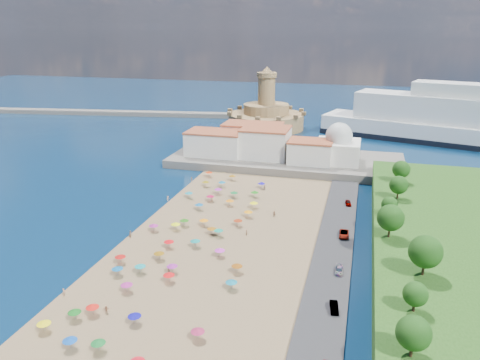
% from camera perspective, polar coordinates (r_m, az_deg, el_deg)
% --- Properties ---
extents(ground, '(700.00, 700.00, 0.00)m').
position_cam_1_polar(ground, '(122.29, -4.89, -6.95)').
color(ground, '#071938').
rests_on(ground, ground).
extents(terrace, '(90.00, 36.00, 3.00)m').
position_cam_1_polar(terrace, '(186.06, 5.64, 2.40)').
color(terrace, '#59544C').
rests_on(terrace, ground).
extents(jetty, '(18.00, 70.00, 2.40)m').
position_cam_1_polar(jetty, '(223.60, 1.57, 5.09)').
color(jetty, '#59544C').
rests_on(jetty, ground).
extents(breakwater, '(199.03, 34.77, 2.60)m').
position_cam_1_polar(breakwater, '(301.01, -14.93, 7.90)').
color(breakwater, '#59544C').
rests_on(breakwater, ground).
extents(waterfront_buildings, '(57.00, 29.00, 11.00)m').
position_cam_1_polar(waterfront_buildings, '(187.52, 1.79, 4.62)').
color(waterfront_buildings, silver).
rests_on(waterfront_buildings, terrace).
extents(domed_building, '(16.00, 16.00, 15.00)m').
position_cam_1_polar(domed_building, '(180.20, 11.90, 4.03)').
color(domed_building, silver).
rests_on(domed_building, terrace).
extents(fortress, '(40.00, 40.00, 32.40)m').
position_cam_1_polar(fortress, '(251.16, 3.20, 7.79)').
color(fortress, '#A78353').
rests_on(fortress, ground).
extents(beach_parasols, '(31.37, 115.93, 2.20)m').
position_cam_1_polar(beach_parasols, '(112.92, -7.40, -8.07)').
color(beach_parasols, gray).
rests_on(beach_parasols, beach).
extents(beachgoers, '(35.75, 97.56, 1.90)m').
position_cam_1_polar(beachgoers, '(122.10, -6.30, -6.45)').
color(beachgoers, tan).
rests_on(beachgoers, beach).
extents(parked_cars, '(2.56, 78.75, 1.44)m').
position_cam_1_polar(parked_cars, '(110.85, 12.18, -9.32)').
color(parked_cars, gray).
rests_on(parked_cars, promenade).
extents(hillside_trees, '(12.04, 107.83, 8.21)m').
position_cam_1_polar(hillside_trees, '(105.43, 19.46, -6.13)').
color(hillside_trees, '#382314').
rests_on(hillside_trees, hillside).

